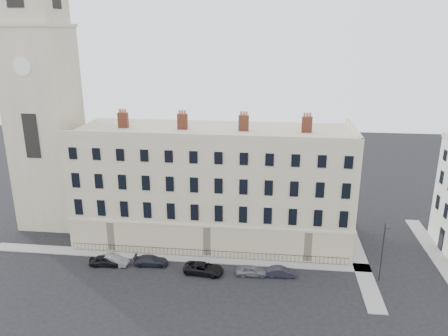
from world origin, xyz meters
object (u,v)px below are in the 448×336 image
(car_f, at_px, (281,272))
(car_b, at_px, (114,260))
(streetlamp, at_px, (383,249))
(car_e, at_px, (251,271))
(car_c, at_px, (151,261))
(car_d, at_px, (204,268))
(car_a, at_px, (105,261))

(car_f, bearing_deg, car_b, 86.46)
(streetlamp, bearing_deg, car_e, 177.00)
(car_e, height_order, streetlamp, streetlamp)
(car_c, xyz_separation_m, car_e, (12.28, -0.92, 0.01))
(car_f, bearing_deg, car_d, 90.05)
(car_d, bearing_deg, car_c, 86.40)
(car_d, relative_size, car_e, 1.30)
(car_c, bearing_deg, car_f, -95.90)
(car_e, bearing_deg, car_d, 90.06)
(car_b, distance_m, car_d, 11.28)
(car_a, height_order, car_c, car_a)
(car_b, distance_m, car_c, 4.58)
(car_c, bearing_deg, car_a, 94.31)
(car_d, distance_m, car_f, 9.01)
(car_b, bearing_deg, car_e, -84.16)
(car_c, distance_m, car_f, 15.71)
(car_e, bearing_deg, streetlamp, -90.24)
(car_b, bearing_deg, car_c, -77.11)
(car_f, bearing_deg, streetlamp, -90.92)
(car_c, xyz_separation_m, streetlamp, (26.88, -0.38, 3.48))
(streetlamp, bearing_deg, car_f, 176.65)
(car_f, bearing_deg, car_a, 87.33)
(car_c, xyz_separation_m, car_d, (6.69, -1.16, 0.05))
(car_c, bearing_deg, car_b, 92.13)
(car_e, xyz_separation_m, streetlamp, (14.59, 0.54, 3.47))
(streetlamp, bearing_deg, car_b, 174.97)
(car_c, height_order, streetlamp, streetlamp)
(car_a, bearing_deg, car_b, -77.06)
(car_b, bearing_deg, car_a, 114.75)
(car_a, xyz_separation_m, streetlamp, (32.43, 0.36, 3.45))
(car_a, relative_size, car_b, 0.99)
(car_b, bearing_deg, streetlamp, -82.40)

